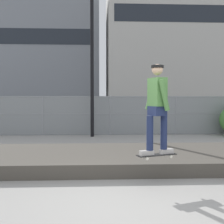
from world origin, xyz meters
The scene contains 9 objects.
ground_plane centered at (0.00, 0.00, 0.00)m, with size 120.00×120.00×0.00m, color gray.
gravel_berm centered at (0.00, 3.09, 0.16)m, with size 17.56×2.94×0.32m, color #4C473F.
skateboard centered at (0.58, 1.07, 0.63)m, with size 0.82×0.45×0.07m.
skater centered at (0.58, 1.07, 1.62)m, with size 0.71×0.62×1.73m.
chain_fence centered at (0.00, 9.17, 0.93)m, with size 19.20×0.06×1.85m.
street_lamp centered at (-0.83, 8.56, 4.11)m, with size 0.44×0.44×6.58m.
parked_car_near centered at (-4.73, 12.49, 0.84)m, with size 4.47×2.08×1.66m.
library_building centered at (-12.82, 48.47, 9.36)m, with size 24.73×14.70×18.71m.
office_block centered at (10.14, 44.27, 11.32)m, with size 18.37×15.95×22.65m.
Camera 1 is at (-0.53, -4.28, 1.70)m, focal length 45.27 mm.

